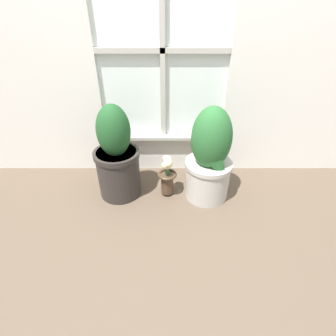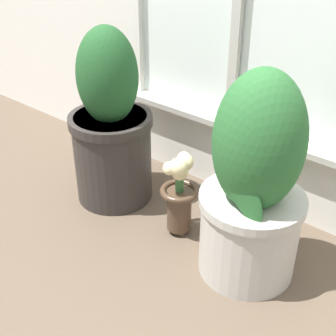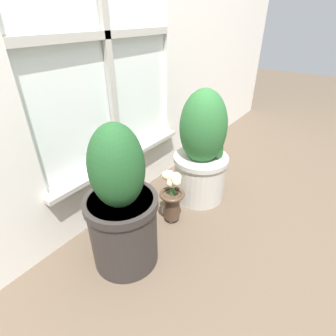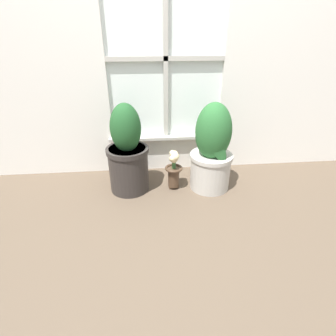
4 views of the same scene
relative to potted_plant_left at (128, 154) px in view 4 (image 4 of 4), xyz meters
The scene contains 5 objects.
ground_plane 0.51m from the potted_plant_left, 38.31° to the right, with size 10.00×10.00×0.00m, color brown.
wall_with_window 1.07m from the potted_plant_left, 47.18° to the left, with size 4.40×0.10×2.50m.
potted_plant_left is the anchor object (origin of this frame).
potted_plant_right 0.64m from the potted_plant_left, ahead, with size 0.33×0.33×0.69m.
flower_vase 0.37m from the potted_plant_left, ahead, with size 0.14×0.14×0.32m.
Camera 4 is at (-0.18, -1.56, 1.15)m, focal length 28.00 mm.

